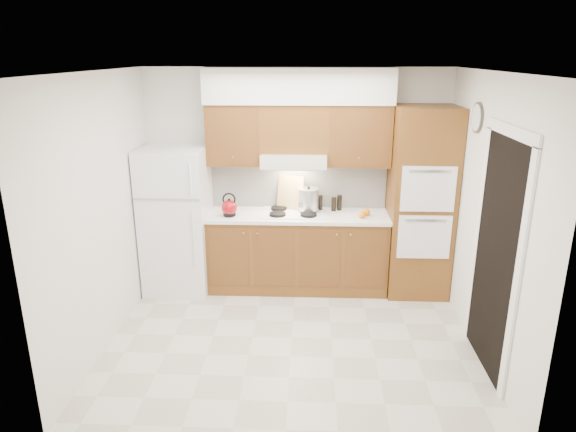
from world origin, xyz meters
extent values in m
plane|color=beige|center=(0.00, 0.00, 0.00)|extent=(3.60, 3.60, 0.00)
plane|color=white|center=(0.00, 0.00, 2.60)|extent=(3.60, 3.60, 0.00)
cube|color=silver|center=(0.00, 1.50, 1.30)|extent=(3.60, 0.02, 2.60)
cube|color=silver|center=(-1.80, 0.00, 1.30)|extent=(0.02, 3.00, 2.60)
cube|color=silver|center=(1.80, 0.00, 1.30)|extent=(0.02, 3.00, 2.60)
cube|color=white|center=(-1.41, 1.14, 0.86)|extent=(0.75, 0.72, 1.72)
cube|color=brown|center=(0.02, 1.20, 0.45)|extent=(2.11, 0.60, 0.90)
cube|color=white|center=(0.03, 1.19, 0.92)|extent=(2.13, 0.62, 0.04)
cube|color=white|center=(0.02, 1.49, 1.22)|extent=(2.11, 0.03, 0.56)
cube|color=brown|center=(1.44, 1.18, 1.10)|extent=(0.70, 0.65, 2.20)
cube|color=brown|center=(-0.71, 1.33, 1.85)|extent=(0.63, 0.33, 0.70)
cube|color=brown|center=(0.72, 1.33, 1.85)|extent=(0.73, 0.33, 0.70)
cube|color=silver|center=(-0.02, 1.27, 1.57)|extent=(0.75, 0.45, 0.15)
cube|color=brown|center=(-0.02, 1.33, 1.92)|extent=(0.75, 0.33, 0.55)
cube|color=silver|center=(0.03, 1.32, 2.40)|extent=(2.13, 0.36, 0.40)
cube|color=white|center=(-0.02, 1.21, 0.95)|extent=(0.74, 0.50, 0.01)
cube|color=black|center=(1.79, -0.35, 1.05)|extent=(0.02, 0.90, 2.10)
cylinder|color=#3F3833|center=(1.79, 0.55, 2.15)|extent=(0.02, 0.30, 0.30)
sphere|color=maroon|center=(-0.76, 1.07, 1.04)|extent=(0.22, 0.22, 0.18)
cube|color=#DABE70|center=(-0.07, 1.38, 1.14)|extent=(0.34, 0.21, 0.42)
cylinder|color=silver|center=(0.15, 1.27, 1.09)|extent=(0.24, 0.24, 0.25)
cylinder|color=black|center=(0.29, 1.34, 1.03)|extent=(0.06, 0.06, 0.19)
cylinder|color=black|center=(0.52, 1.37, 1.03)|extent=(0.07, 0.07, 0.18)
cylinder|color=black|center=(0.45, 1.33, 1.02)|extent=(0.06, 0.06, 0.17)
sphere|color=orange|center=(0.77, 1.06, 0.98)|extent=(0.10, 0.10, 0.08)
sphere|color=orange|center=(0.82, 1.15, 0.98)|extent=(0.11, 0.11, 0.09)
camera|label=1|loc=(0.16, -4.57, 2.76)|focal=32.00mm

